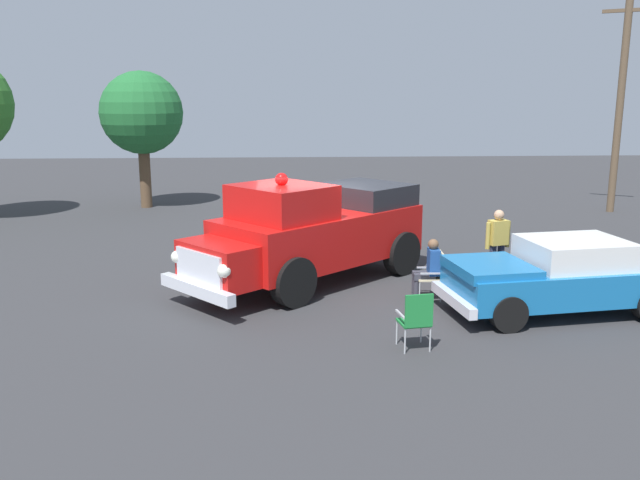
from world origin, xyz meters
name	(u,v)px	position (x,y,z in m)	size (l,w,h in m)	color
ground_plane	(313,279)	(0.00, 0.00, 0.00)	(60.00, 60.00, 0.00)	#333335
vintage_fire_truck	(313,231)	(-0.02, -0.30, 1.20)	(5.89, 5.57, 2.59)	black
classic_hot_rod	(557,276)	(4.65, -2.71, 0.75)	(4.57, 2.44, 1.46)	black
lawn_chair_near_truck	(435,272)	(2.47, -1.71, 0.59)	(0.52, 0.54, 1.02)	#B7BABF
lawn_chair_by_car	(416,317)	(1.51, -4.54, 0.59)	(0.57, 0.56, 1.02)	#B7BABF
spectator_seated	(429,267)	(2.34, -1.70, 0.70)	(0.55, 0.41, 1.29)	#383842
spectator_standing	(498,241)	(4.17, -0.50, 0.96)	(0.64, 0.38, 1.68)	#2D334C
oak_tree_right	(142,114)	(-5.81, 10.29, 3.49)	(3.03, 3.03, 5.04)	brown
utility_pole	(620,101)	(11.26, 8.36, 3.95)	(1.50, 1.01, 7.60)	brown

